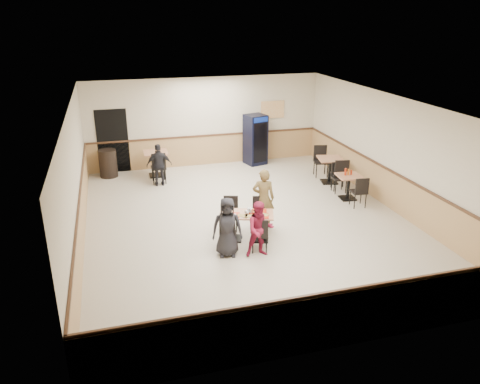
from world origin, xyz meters
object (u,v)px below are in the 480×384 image
object	(u,v)px
back_table	(156,160)
pepsi_cooler	(255,140)
diner_woman_right	(260,229)
side_table_near	(349,183)
diner_woman_left	(227,227)
main_table	(246,222)
diner_man_opposite	(263,198)
lone_diner	(159,165)
trash_bin	(108,163)
side_table_far	(330,166)

from	to	relation	value
back_table	pepsi_cooler	world-z (taller)	pepsi_cooler
diner_woman_right	side_table_near	world-z (taller)	diner_woman_right
diner_woman_left	back_table	distance (m)	5.84
diner_woman_left	pepsi_cooler	world-z (taller)	pepsi_cooler
side_table_near	main_table	bearing A→B (deg)	-154.64
main_table	diner_man_opposite	xyz separation A→B (m)	(0.61, 0.59, 0.31)
diner_woman_left	pepsi_cooler	bearing A→B (deg)	78.46
lone_diner	side_table_near	distance (m)	5.65
diner_man_opposite	lone_diner	size ratio (longest dim) A/B	1.15
diner_woman_right	trash_bin	distance (m)	7.04
lone_diner	side_table_near	xyz separation A→B (m)	(5.01, -2.59, -0.18)
trash_bin	side_table_far	bearing A→B (deg)	-20.37
side_table_near	back_table	xyz separation A→B (m)	(-5.01, 3.51, 0.07)
diner_woman_right	lone_diner	distance (m)	5.30
diner_woman_right	pepsi_cooler	size ratio (longest dim) A/B	0.73
main_table	lone_diner	xyz separation A→B (m)	(-1.50, 4.25, 0.21)
diner_woman_left	pepsi_cooler	xyz separation A→B (m)	(2.59, 6.16, 0.20)
diner_woman_right	back_table	distance (m)	6.18
diner_man_opposite	side_table_near	xyz separation A→B (m)	(2.90, 1.07, -0.28)
side_table_far	back_table	bearing A→B (deg)	157.61
pepsi_cooler	trash_bin	xyz separation A→B (m)	(-4.98, -0.04, -0.42)
diner_woman_right	trash_bin	bearing A→B (deg)	120.09
side_table_near	back_table	world-z (taller)	back_table
diner_man_opposite	pepsi_cooler	size ratio (longest dim) A/B	0.86
lone_diner	side_table_far	xyz separation A→B (m)	(5.12, -1.19, -0.12)
diner_woman_right	diner_man_opposite	world-z (taller)	diner_man_opposite
lone_diner	pepsi_cooler	distance (m)	3.73
side_table_far	diner_man_opposite	bearing A→B (deg)	-140.57
side_table_near	side_table_far	size ratio (longest dim) A/B	0.82
diner_man_opposite	side_table_far	size ratio (longest dim) A/B	1.70
pepsi_cooler	lone_diner	bearing A→B (deg)	-174.33
diner_man_opposite	pepsi_cooler	distance (m)	5.16
side_table_far	main_table	bearing A→B (deg)	-139.71
lone_diner	pepsi_cooler	xyz separation A→B (m)	(3.48, 1.31, 0.21)
main_table	diner_man_opposite	world-z (taller)	diner_man_opposite
diner_woman_left	lone_diner	world-z (taller)	diner_woman_left
back_table	trash_bin	world-z (taller)	trash_bin
diner_man_opposite	trash_bin	bearing A→B (deg)	-36.22
lone_diner	side_table_near	world-z (taller)	lone_diner
diner_woman_right	side_table_far	size ratio (longest dim) A/B	1.43
diner_woman_left	side_table_far	distance (m)	5.59
main_table	diner_man_opposite	distance (m)	0.90
diner_man_opposite	side_table_far	bearing A→B (deg)	-123.04
main_table	diner_woman_right	xyz separation A→B (m)	(0.06, -0.81, 0.19)
side_table_far	diner_woman_left	bearing A→B (deg)	-139.11
diner_woman_right	side_table_near	size ratio (longest dim) A/B	1.75
diner_woman_left	trash_bin	size ratio (longest dim) A/B	1.50
trash_bin	diner_woman_right	bearing A→B (deg)	-64.15
side_table_near	trash_bin	distance (m)	7.57
trash_bin	lone_diner	bearing A→B (deg)	-40.15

